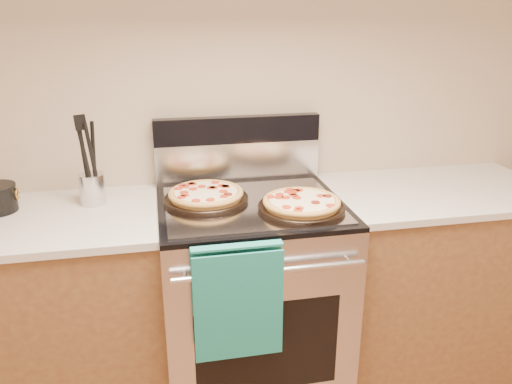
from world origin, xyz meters
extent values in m
plane|color=#C3A88C|center=(0.00, 2.00, 1.35)|extent=(4.00, 0.00, 4.00)
cube|color=#B7B7BC|center=(0.00, 1.65, 0.45)|extent=(0.76, 0.68, 0.90)
cube|color=black|center=(0.00, 1.31, 0.45)|extent=(0.56, 0.01, 0.40)
cube|color=black|center=(0.00, 1.65, 0.91)|extent=(0.76, 0.68, 0.02)
cube|color=silver|center=(0.00, 1.96, 1.01)|extent=(0.76, 0.06, 0.18)
cube|color=black|center=(0.00, 1.96, 1.16)|extent=(0.76, 0.06, 0.12)
cylinder|color=silver|center=(0.00, 1.27, 0.80)|extent=(0.70, 0.03, 0.03)
cube|color=gray|center=(0.00, 1.62, 0.92)|extent=(0.70, 0.55, 0.01)
cube|color=brown|center=(-0.88, 1.68, 0.44)|extent=(1.00, 0.62, 0.88)
cube|color=beige|center=(-0.88, 1.68, 0.90)|extent=(1.02, 0.64, 0.03)
cube|color=brown|center=(0.88, 1.68, 0.44)|extent=(1.00, 0.62, 0.88)
cube|color=beige|center=(0.88, 1.68, 0.90)|extent=(1.02, 0.64, 0.03)
cylinder|color=silver|center=(-0.64, 1.79, 0.98)|extent=(0.14, 0.14, 0.13)
camera|label=1|loc=(-0.36, -0.25, 1.66)|focal=35.00mm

